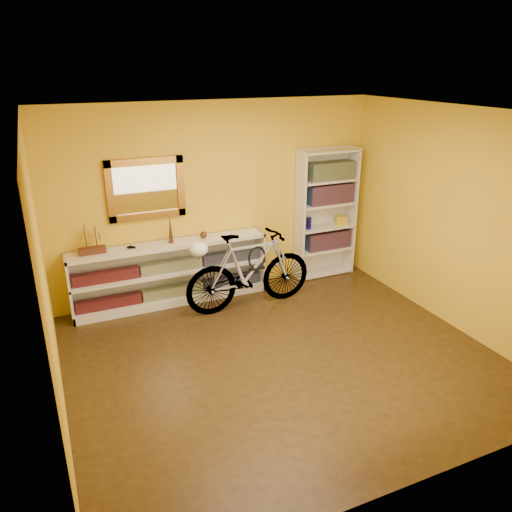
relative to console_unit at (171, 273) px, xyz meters
name	(u,v)px	position (x,y,z in m)	size (l,w,h in m)	color
floor	(282,358)	(0.74, -1.81, -0.43)	(4.50, 4.00, 0.01)	black
ceiling	(287,113)	(0.74, -1.81, 2.18)	(4.50, 4.00, 0.01)	silver
back_wall	(217,200)	(0.74, 0.19, 0.88)	(4.50, 0.01, 2.60)	gold
left_wall	(44,284)	(-1.52, -1.81, 0.88)	(0.01, 4.00, 2.60)	gold
right_wall	(455,220)	(2.99, -1.81, 0.88)	(0.01, 4.00, 2.60)	gold
gilt_mirror	(146,189)	(-0.21, 0.15, 1.12)	(0.98, 0.06, 0.78)	brown
wall_socket	(276,262)	(1.64, 0.17, -0.17)	(0.09, 0.01, 0.09)	silver
console_unit	(171,273)	(0.00, 0.00, 0.00)	(2.60, 0.35, 0.85)	silver
cd_row_lower	(173,291)	(0.00, -0.02, -0.26)	(2.50, 0.13, 0.14)	black
cd_row_upper	(171,266)	(0.00, -0.02, 0.11)	(2.50, 0.13, 0.14)	navy
model_ship	(91,239)	(-0.96, 0.00, 0.62)	(0.32, 0.12, 0.39)	#431F12
toy_car	(132,248)	(-0.49, 0.00, 0.43)	(0.00, 0.00, 0.00)	black
bronze_ornament	(170,229)	(0.03, 0.00, 0.61)	(0.06, 0.06, 0.37)	#532F1C
decorative_orb	(204,235)	(0.47, 0.00, 0.47)	(0.09, 0.09, 0.09)	#532F1C
bookcase	(326,214)	(2.36, 0.03, 0.52)	(0.90, 0.30, 1.90)	silver
book_row_a	(327,240)	(2.41, 0.03, 0.12)	(0.70, 0.22, 0.26)	maroon
book_row_b	(330,193)	(2.41, 0.03, 0.83)	(0.70, 0.22, 0.28)	maroon
book_row_c	(331,171)	(2.41, 0.03, 1.16)	(0.70, 0.22, 0.25)	navy
travel_mug	(309,223)	(2.07, 0.01, 0.43)	(0.08, 0.08, 0.18)	#191698
red_tin	(315,174)	(2.16, 0.06, 1.13)	(0.13, 0.13, 0.17)	maroon
yellow_bag	(341,220)	(2.61, -0.01, 0.41)	(0.17, 0.12, 0.13)	gold
bicycle	(250,270)	(0.90, -0.54, 0.10)	(1.77, 0.46, 1.04)	silver
helmet	(198,249)	(0.22, -0.55, 0.49)	(0.24, 0.22, 0.18)	white
u_lock	(257,258)	(1.00, -0.54, 0.25)	(0.24, 0.24, 0.03)	black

